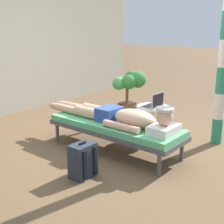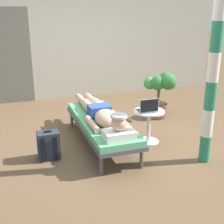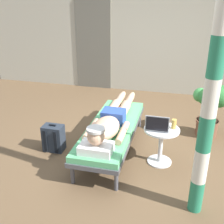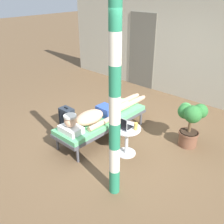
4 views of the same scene
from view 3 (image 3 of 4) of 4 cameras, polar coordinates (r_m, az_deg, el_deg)
name	(u,v)px [view 3 (image 3 of 4)]	position (r m, az deg, el deg)	size (l,w,h in m)	color
ground_plane	(129,147)	(4.39, 3.50, -7.08)	(40.00, 40.00, 0.00)	brown
house_wall_back	(144,32)	(6.57, 6.40, 15.78)	(7.60, 0.20, 2.70)	#B2AD99
house_door_panel	(93,45)	(6.77, -3.81, 13.28)	(0.84, 0.03, 2.04)	#625F54
lounge_chair	(112,130)	(4.14, -0.04, -3.57)	(0.66, 1.96, 0.42)	#4C4C51
person_reclining	(110,122)	(3.98, -0.39, -1.96)	(0.53, 2.17, 0.33)	white
side_table	(161,140)	(3.91, 9.88, -5.54)	(0.48, 0.48, 0.52)	silver
laptop	(157,126)	(3.76, 9.14, -2.82)	(0.31, 0.24, 0.23)	#A5A8AD
drink_glass	(174,124)	(3.84, 12.41, -2.39)	(0.06, 0.06, 0.13)	gold
backpack	(54,138)	(4.31, -11.68, -5.18)	(0.30, 0.26, 0.42)	#262D38
potted_plant	(211,106)	(4.72, 19.40, 1.23)	(0.55, 0.59, 0.89)	brown
porch_post	(211,98)	(2.76, 19.33, 2.77)	(0.15, 0.15, 2.64)	#267F59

